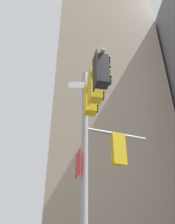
% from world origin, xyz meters
% --- Properties ---
extents(building_mid_block, '(12.97, 12.97, 48.53)m').
position_xyz_m(building_mid_block, '(3.89, 20.36, 24.26)').
color(building_mid_block, tan).
rests_on(building_mid_block, ground).
extents(signal_pole_assembly, '(2.91, 3.29, 8.69)m').
position_xyz_m(signal_pole_assembly, '(0.27, -0.62, 5.57)').
color(signal_pole_assembly, '#9EA0A3').
rests_on(signal_pole_assembly, ground).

